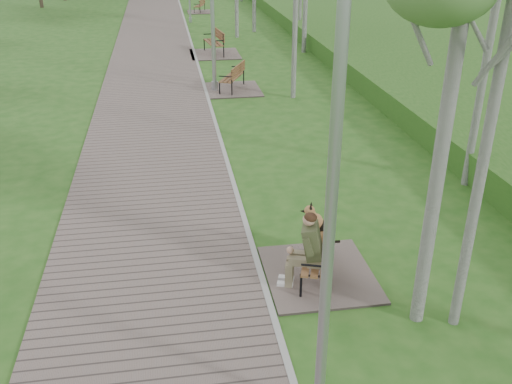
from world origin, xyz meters
TOP-DOWN VIEW (x-y plane):
  - walkway at (-1.75, 21.50)m, footprint 3.50×67.00m
  - kerb at (0.00, 21.50)m, footprint 0.10×67.00m
  - embankment at (12.00, 20.00)m, footprint 14.00×70.00m
  - bench_main at (0.85, 2.76)m, footprint 1.73×1.92m
  - bench_second at (0.90, 14.10)m, footprint 1.80×2.01m
  - bench_third at (0.82, 19.80)m, footprint 2.07×2.29m
  - bench_far at (1.09, 32.21)m, footprint 1.58×1.76m
  - lamp_post_near at (0.17, -0.03)m, footprint 0.20×0.20m
  - lamp_post_second at (0.31, 14.10)m, footprint 0.22×0.22m

SIDE VIEW (x-z plane):
  - embankment at x=12.00m, z-range -0.80..0.80m
  - walkway at x=-1.75m, z-range 0.00..0.04m
  - kerb at x=0.00m, z-range 0.00..0.05m
  - bench_far at x=1.09m, z-range -0.31..0.66m
  - bench_second at x=0.90m, z-range -0.35..0.76m
  - bench_third at x=0.82m, z-range -0.39..0.87m
  - bench_main at x=0.85m, z-range -0.33..1.17m
  - lamp_post_near at x=0.17m, z-range -0.17..5.03m
  - lamp_post_second at x=0.31m, z-range -0.19..5.52m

